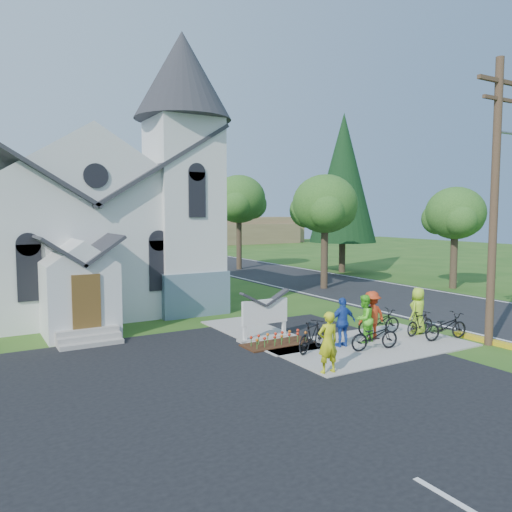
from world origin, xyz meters
TOP-DOWN VIEW (x-y plane):
  - ground at (0.00, 0.00)m, footprint 120.00×120.00m
  - parking_lot at (-7.00, -2.00)m, footprint 20.00×16.00m
  - road at (10.00, 15.00)m, footprint 8.00×90.00m
  - sidewalk at (1.50, 0.50)m, footprint 7.00×4.00m
  - church at (-5.48, 12.48)m, footprint 12.35×12.00m
  - church_sign at (-1.20, 3.20)m, footprint 2.20×0.40m
  - flower_bed at (-1.20, 2.30)m, footprint 2.60×1.10m
  - utility_pole at (5.36, -1.50)m, footprint 3.45×0.28m
  - tree_road_near at (8.50, 12.00)m, footprint 4.00×4.00m
  - tree_road_mid at (9.00, 24.00)m, footprint 4.40×4.40m
  - tree_road_far at (15.50, 8.00)m, footprint 3.60×3.60m
  - conifer at (15.00, 18.00)m, footprint 5.20×5.20m
  - distant_hills at (3.36, 56.33)m, footprint 61.00×10.00m
  - cyclist_0 at (-1.70, -1.14)m, footprint 0.70×0.50m
  - bike_0 at (1.20, -0.04)m, footprint 1.89×0.93m
  - cyclist_1 at (1.57, 0.89)m, footprint 0.99×0.86m
  - bike_1 at (-0.76, 0.86)m, footprint 1.82×1.19m
  - cyclist_2 at (0.54, 0.85)m, footprint 1.05×0.53m
  - bike_2 at (2.90, 1.51)m, footprint 1.92×0.94m
  - cyclist_3 at (2.14, 1.10)m, footprint 1.17×0.70m
  - bike_3 at (4.16, 0.60)m, footprint 1.57×0.57m
  - cyclist_4 at (4.27, 0.81)m, footprint 0.99×0.78m
  - bike_4 at (4.42, -0.35)m, footprint 1.97×0.91m

SIDE VIEW (x-z plane):
  - ground at x=0.00m, z-range 0.00..0.00m
  - parking_lot at x=-7.00m, z-range 0.00..0.02m
  - road at x=10.00m, z-range 0.00..0.02m
  - sidewalk at x=1.50m, z-range 0.00..0.05m
  - flower_bed at x=-1.20m, z-range 0.00..0.07m
  - bike_3 at x=4.16m, z-range 0.05..0.97m
  - bike_0 at x=1.20m, z-range 0.05..1.00m
  - bike_2 at x=2.90m, z-range 0.05..1.02m
  - bike_4 at x=4.42m, z-range 0.05..1.05m
  - bike_1 at x=-0.76m, z-range 0.05..1.11m
  - cyclist_2 at x=0.54m, z-range 0.05..1.77m
  - cyclist_1 at x=1.57m, z-range 0.05..1.78m
  - cyclist_3 at x=2.14m, z-range 0.05..1.83m
  - cyclist_4 at x=4.27m, z-range 0.05..1.84m
  - cyclist_0 at x=-1.70m, z-range 0.05..1.86m
  - church_sign at x=-1.20m, z-range 0.18..1.88m
  - distant_hills at x=3.36m, z-range -0.63..4.97m
  - tree_road_far at x=15.50m, z-range 1.48..7.78m
  - tree_road_near at x=8.50m, z-range 1.68..8.73m
  - church at x=-5.48m, z-range -1.25..11.75m
  - utility_pole at x=5.36m, z-range 0.40..10.40m
  - tree_road_mid at x=9.00m, z-range 1.88..9.68m
  - conifer at x=15.00m, z-range 1.19..13.59m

